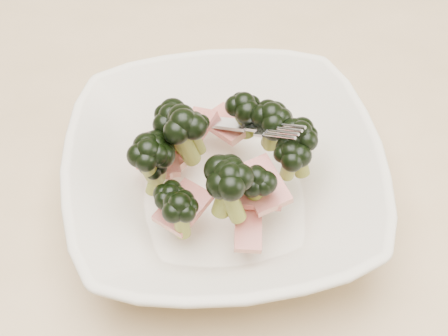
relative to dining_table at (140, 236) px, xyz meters
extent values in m
cube|color=tan|center=(0.00, 0.00, 0.08)|extent=(1.20, 0.80, 0.04)
imported|color=beige|center=(0.09, -0.03, 0.13)|extent=(0.29, 0.29, 0.07)
cylinder|color=olive|center=(0.03, -0.03, 0.15)|extent=(0.02, 0.02, 0.04)
ellipsoid|color=black|center=(0.03, -0.03, 0.18)|extent=(0.04, 0.04, 0.03)
cylinder|color=olive|center=(0.05, -0.08, 0.15)|extent=(0.01, 0.01, 0.04)
ellipsoid|color=black|center=(0.05, -0.08, 0.17)|extent=(0.03, 0.03, 0.03)
cylinder|color=olive|center=(0.15, -0.04, 0.15)|extent=(0.02, 0.02, 0.03)
ellipsoid|color=black|center=(0.15, -0.04, 0.17)|extent=(0.03, 0.03, 0.03)
cylinder|color=olive|center=(0.04, -0.06, 0.14)|extent=(0.01, 0.02, 0.02)
ellipsoid|color=black|center=(0.04, -0.06, 0.16)|extent=(0.03, 0.03, 0.02)
cylinder|color=olive|center=(0.16, -0.02, 0.15)|extent=(0.03, 0.03, 0.05)
ellipsoid|color=black|center=(0.16, -0.02, 0.18)|extent=(0.04, 0.04, 0.03)
cylinder|color=olive|center=(0.07, -0.01, 0.17)|extent=(0.02, 0.01, 0.04)
ellipsoid|color=black|center=(0.07, -0.01, 0.19)|extent=(0.03, 0.03, 0.02)
cylinder|color=olive|center=(0.14, 0.01, 0.15)|extent=(0.02, 0.02, 0.04)
ellipsoid|color=black|center=(0.14, 0.01, 0.17)|extent=(0.04, 0.04, 0.03)
cylinder|color=olive|center=(0.05, 0.00, 0.16)|extent=(0.02, 0.03, 0.05)
ellipsoid|color=black|center=(0.05, 0.00, 0.18)|extent=(0.04, 0.04, 0.03)
cylinder|color=olive|center=(0.09, -0.08, 0.17)|extent=(0.03, 0.02, 0.05)
ellipsoid|color=black|center=(0.09, -0.08, 0.20)|extent=(0.04, 0.04, 0.03)
cylinder|color=olive|center=(0.13, 0.00, 0.16)|extent=(0.02, 0.02, 0.04)
ellipsoid|color=black|center=(0.13, 0.00, 0.18)|extent=(0.04, 0.04, 0.03)
cylinder|color=olive|center=(0.11, 0.02, 0.15)|extent=(0.02, 0.02, 0.04)
ellipsoid|color=black|center=(0.11, 0.02, 0.18)|extent=(0.04, 0.04, 0.03)
cylinder|color=olive|center=(0.11, -0.06, 0.16)|extent=(0.02, 0.01, 0.03)
ellipsoid|color=black|center=(0.11, -0.06, 0.18)|extent=(0.03, 0.03, 0.03)
cylinder|color=olive|center=(0.06, -0.02, 0.17)|extent=(0.03, 0.02, 0.05)
ellipsoid|color=black|center=(0.06, -0.02, 0.20)|extent=(0.04, 0.04, 0.03)
cylinder|color=olive|center=(0.03, -0.04, 0.16)|extent=(0.02, 0.03, 0.05)
ellipsoid|color=black|center=(0.03, -0.04, 0.18)|extent=(0.04, 0.04, 0.03)
cylinder|color=olive|center=(0.09, -0.07, 0.17)|extent=(0.03, 0.02, 0.05)
ellipsoid|color=black|center=(0.09, -0.07, 0.19)|extent=(0.04, 0.04, 0.03)
cylinder|color=olive|center=(0.03, -0.03, 0.14)|extent=(0.02, 0.02, 0.04)
ellipsoid|color=black|center=(0.03, -0.03, 0.16)|extent=(0.03, 0.03, 0.02)
cube|color=maroon|center=(0.04, 0.00, 0.14)|extent=(0.03, 0.06, 0.01)
cube|color=maroon|center=(0.10, 0.03, 0.14)|extent=(0.06, 0.06, 0.02)
cube|color=maroon|center=(0.07, 0.02, 0.14)|extent=(0.05, 0.06, 0.01)
cube|color=maroon|center=(0.04, -0.01, 0.13)|extent=(0.05, 0.05, 0.02)
cube|color=maroon|center=(0.12, -0.05, 0.15)|extent=(0.05, 0.06, 0.01)
cube|color=maroon|center=(0.05, -0.06, 0.14)|extent=(0.06, 0.06, 0.01)
cube|color=maroon|center=(0.11, -0.09, 0.14)|extent=(0.03, 0.05, 0.01)
cube|color=maroon|center=(0.11, -0.06, 0.15)|extent=(0.06, 0.03, 0.01)
camera|label=1|loc=(0.07, -0.37, 0.58)|focal=50.00mm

